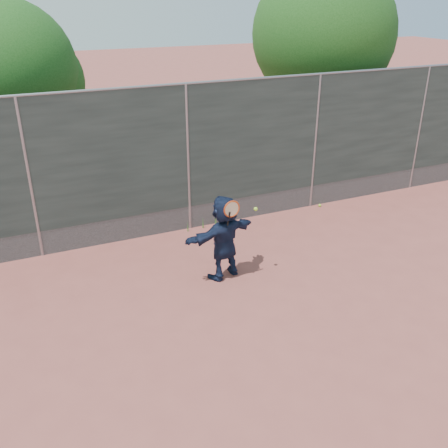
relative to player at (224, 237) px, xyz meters
name	(u,v)px	position (x,y,z in m)	size (l,w,h in m)	color
ground	(268,317)	(0.13, -1.42, -0.75)	(80.00, 80.00, 0.00)	#9E4C42
player	(224,237)	(0.00, 0.00, 0.00)	(1.40, 0.45, 1.51)	#151F3A
ball_ground	(320,205)	(3.30, 1.93, -0.72)	(0.07, 0.07, 0.07)	#B0E833
fence	(188,156)	(0.13, 2.08, 0.83)	(20.00, 0.06, 3.03)	#38423D
swing_action	(234,210)	(0.09, -0.19, 0.57)	(0.65, 0.14, 0.51)	#BF3C11
tree_right	(328,38)	(4.81, 4.34, 2.74)	(3.78, 3.60, 5.39)	#382314
tree_left	(15,74)	(-2.72, 5.13, 2.19)	(3.15, 3.00, 4.53)	#382314
weed_clump	(205,222)	(0.42, 1.97, -0.62)	(0.68, 0.07, 0.30)	#387226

